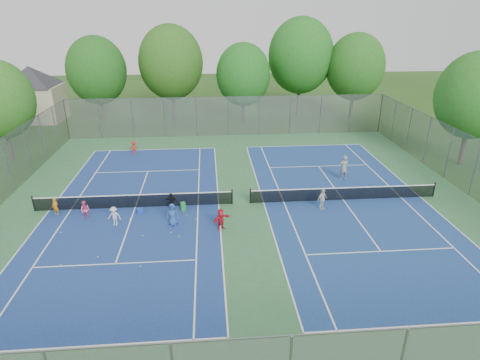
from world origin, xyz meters
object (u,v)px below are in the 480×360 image
net_left (135,201)px  instructor (344,168)px  net_right (344,194)px  ball_crate (140,211)px  ball_hopper (183,207)px

net_left → instructor: instructor is taller
net_right → instructor: 3.69m
net_right → ball_crate: 13.60m
net_left → ball_hopper: size_ratio=22.70×
ball_hopper → instructor: size_ratio=0.29×
ball_hopper → net_left: bearing=167.8°
net_right → ball_hopper: bearing=-176.4°
net_left → net_right: size_ratio=1.00×
net_left → net_right: bearing=0.0°
ball_crate → ball_hopper: bearing=2.7°
net_right → ball_crate: net_right is taller
net_left → ball_crate: size_ratio=34.89×
net_left → ball_crate: net_left is taller
ball_crate → net_right: bearing=3.4°
instructor → net_right: bearing=69.6°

